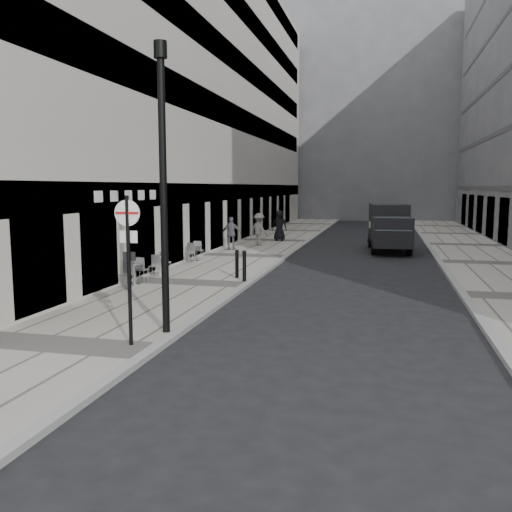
% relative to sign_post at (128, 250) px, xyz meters
% --- Properties ---
extents(ground, '(120.00, 120.00, 0.00)m').
position_rel_sign_post_xyz_m(ground, '(0.52, -3.00, -2.12)').
color(ground, black).
rests_on(ground, ground).
extents(sidewalk, '(4.00, 60.00, 0.12)m').
position_rel_sign_post_xyz_m(sidewalk, '(-1.48, 15.00, -2.06)').
color(sidewalk, '#A7A197').
rests_on(sidewalk, ground).
extents(far_sidewalk, '(4.00, 60.00, 0.12)m').
position_rel_sign_post_xyz_m(far_sidewalk, '(9.52, 15.00, -2.06)').
color(far_sidewalk, '#A7A197').
rests_on(far_sidewalk, ground).
extents(building_left, '(4.00, 45.00, 18.00)m').
position_rel_sign_post_xyz_m(building_left, '(-5.48, 21.50, 6.88)').
color(building_left, beige).
rests_on(building_left, ground).
extents(building_far, '(24.00, 16.00, 22.00)m').
position_rel_sign_post_xyz_m(building_far, '(2.02, 53.00, 8.88)').
color(building_far, slate).
rests_on(building_far, ground).
extents(sign_post, '(0.53, 0.11, 3.11)m').
position_rel_sign_post_xyz_m(sign_post, '(0.00, 0.00, 0.00)').
color(sign_post, black).
rests_on(sign_post, sidewalk).
extents(lamppost, '(0.29, 0.29, 6.36)m').
position_rel_sign_post_xyz_m(lamppost, '(0.32, 1.12, 1.54)').
color(lamppost, black).
rests_on(lamppost, sidewalk).
extents(bollard_near, '(0.13, 0.13, 0.96)m').
position_rel_sign_post_xyz_m(bollard_near, '(-0.08, 8.60, -1.52)').
color(bollard_near, black).
rests_on(bollard_near, sidewalk).
extents(bollard_far, '(0.13, 0.13, 1.01)m').
position_rel_sign_post_xyz_m(bollard_far, '(0.37, 7.95, -1.49)').
color(bollard_far, black).
rests_on(bollard_far, sidewalk).
extents(panel_van, '(2.30, 5.39, 2.48)m').
position_rel_sign_post_xyz_m(panel_van, '(5.31, 19.43, -0.72)').
color(panel_van, black).
rests_on(panel_van, ground).
extents(cyclist, '(1.76, 0.72, 1.86)m').
position_rel_sign_post_xyz_m(cyclist, '(4.98, 21.84, -1.39)').
color(cyclist, black).
rests_on(cyclist, ground).
extents(pedestrian_a, '(1.05, 0.54, 1.72)m').
position_rel_sign_post_xyz_m(pedestrian_a, '(-2.68, 16.98, -1.14)').
color(pedestrian_a, '#5D5C61').
rests_on(pedestrian_a, sidewalk).
extents(pedestrian_b, '(1.35, 1.19, 1.81)m').
position_rel_sign_post_xyz_m(pedestrian_b, '(-1.77, 19.38, -1.09)').
color(pedestrian_b, gray).
rests_on(pedestrian_b, sidewalk).
extents(pedestrian_c, '(1.01, 0.76, 1.85)m').
position_rel_sign_post_xyz_m(pedestrian_c, '(-1.16, 22.23, -1.07)').
color(pedestrian_c, black).
rests_on(pedestrian_c, sidewalk).
extents(cafe_table_near, '(0.66, 1.49, 0.85)m').
position_rel_sign_post_xyz_m(cafe_table_near, '(-3.08, 12.42, -1.56)').
color(cafe_table_near, silver).
rests_on(cafe_table_near, sidewalk).
extents(cafe_table_mid, '(0.67, 1.51, 0.86)m').
position_rel_sign_post_xyz_m(cafe_table_mid, '(-3.08, 6.47, -1.56)').
color(cafe_table_mid, '#B9BABC').
rests_on(cafe_table_mid, sidewalk).
extents(cafe_table_far, '(0.62, 1.40, 0.80)m').
position_rel_sign_post_xyz_m(cafe_table_far, '(-3.08, 8.61, -1.59)').
color(cafe_table_far, silver).
rests_on(cafe_table_far, sidewalk).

